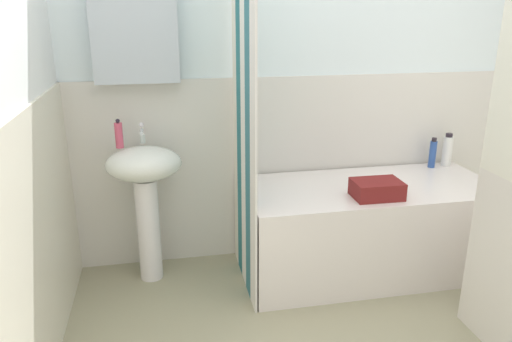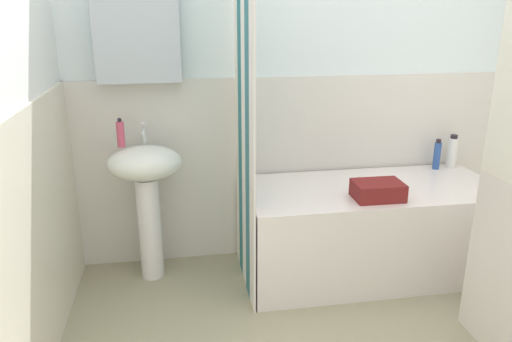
% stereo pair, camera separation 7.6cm
% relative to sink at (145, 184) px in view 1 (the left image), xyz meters
% --- Properties ---
extents(wall_back_tiled, '(3.60, 0.18, 2.40)m').
position_rel_sink_xyz_m(wall_back_tiled, '(1.02, 0.23, 0.52)').
color(wall_back_tiled, white).
rests_on(wall_back_tiled, ground_plane).
extents(wall_left_tiled, '(0.07, 1.81, 2.40)m').
position_rel_sink_xyz_m(wall_left_tiled, '(-0.48, -0.69, 0.50)').
color(wall_left_tiled, white).
rests_on(wall_left_tiled, ground_plane).
extents(sink, '(0.44, 0.34, 0.84)m').
position_rel_sink_xyz_m(sink, '(0.00, 0.00, 0.00)').
color(sink, white).
rests_on(sink, ground_plane).
extents(faucet, '(0.03, 0.12, 0.12)m').
position_rel_sink_xyz_m(faucet, '(-0.00, 0.08, 0.29)').
color(faucet, silver).
rests_on(faucet, sink).
extents(soap_dispenser, '(0.04, 0.04, 0.17)m').
position_rel_sink_xyz_m(soap_dispenser, '(-0.13, 0.02, 0.30)').
color(soap_dispenser, '#CE4A66').
rests_on(soap_dispenser, sink).
extents(bathtub, '(1.55, 0.70, 0.57)m').
position_rel_sink_xyz_m(bathtub, '(1.36, -0.16, -0.33)').
color(bathtub, white).
rests_on(bathtub, ground_plane).
extents(shower_curtain, '(0.01, 0.70, 2.00)m').
position_rel_sink_xyz_m(shower_curtain, '(0.57, -0.16, 0.38)').
color(shower_curtain, white).
rests_on(shower_curtain, ground_plane).
extents(lotion_bottle, '(0.06, 0.06, 0.23)m').
position_rel_sink_xyz_m(lotion_bottle, '(2.03, 0.12, 0.06)').
color(lotion_bottle, white).
rests_on(lotion_bottle, bathtub).
extents(conditioner_bottle, '(0.05, 0.05, 0.21)m').
position_rel_sink_xyz_m(conditioner_bottle, '(1.92, 0.10, 0.05)').
color(conditioner_bottle, '#2E519F').
rests_on(conditioner_bottle, bathtub).
extents(towel_folded, '(0.28, 0.20, 0.10)m').
position_rel_sink_xyz_m(towel_folded, '(1.30, -0.35, 0.00)').
color(towel_folded, maroon).
rests_on(towel_folded, bathtub).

